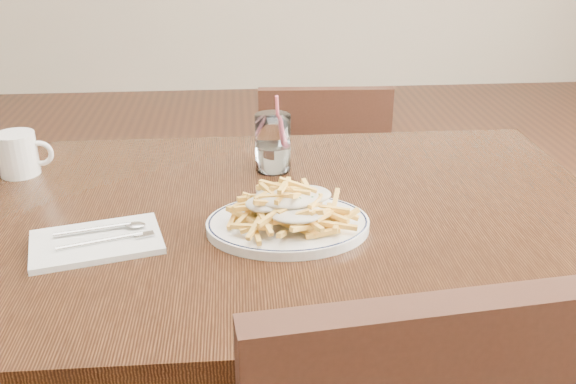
{
  "coord_description": "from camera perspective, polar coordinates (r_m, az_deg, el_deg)",
  "views": [
    {
      "loc": [
        -0.07,
        -1.02,
        1.26
      ],
      "look_at": [
        0.0,
        -0.07,
        0.82
      ],
      "focal_mm": 40.0,
      "sensor_mm": 36.0,
      "label": 1
    }
  ],
  "objects": [
    {
      "name": "loaded_fries",
      "position": [
        1.06,
        -0.0,
        -0.93
      ],
      "size": [
        0.24,
        0.21,
        0.06
      ],
      "color": "#F2BC4A",
      "rests_on": "fries_plate"
    },
    {
      "name": "napkin",
      "position": [
        1.08,
        -16.66,
        -4.27
      ],
      "size": [
        0.23,
        0.18,
        0.01
      ],
      "primitive_type": "cube",
      "rotation": [
        0.0,
        0.0,
        0.25
      ],
      "color": "silver",
      "rests_on": "table"
    },
    {
      "name": "coffee_mug",
      "position": [
        1.39,
        -22.82,
        3.14
      ],
      "size": [
        0.11,
        0.08,
        0.09
      ],
      "color": "white",
      "rests_on": "table"
    },
    {
      "name": "fries_plate",
      "position": [
        1.08,
        0.0,
        -2.91
      ],
      "size": [
        0.3,
        0.27,
        0.02
      ],
      "color": "white",
      "rests_on": "table"
    },
    {
      "name": "water_glass",
      "position": [
        1.3,
        -1.34,
        4.07
      ],
      "size": [
        0.07,
        0.07,
        0.16
      ],
      "color": "white",
      "rests_on": "table"
    },
    {
      "name": "chair_far",
      "position": [
        1.95,
        2.92,
        0.16
      ],
      "size": [
        0.38,
        0.38,
        0.79
      ],
      "color": "black",
      "rests_on": "ground"
    },
    {
      "name": "table",
      "position": [
        1.18,
        -0.51,
        -5.12
      ],
      "size": [
        1.2,
        0.8,
        0.75
      ],
      "color": "black",
      "rests_on": "ground"
    },
    {
      "name": "cutlery",
      "position": [
        1.08,
        -16.68,
        -3.78
      ],
      "size": [
        0.17,
        0.1,
        0.01
      ],
      "color": "silver",
      "rests_on": "napkin"
    }
  ]
}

